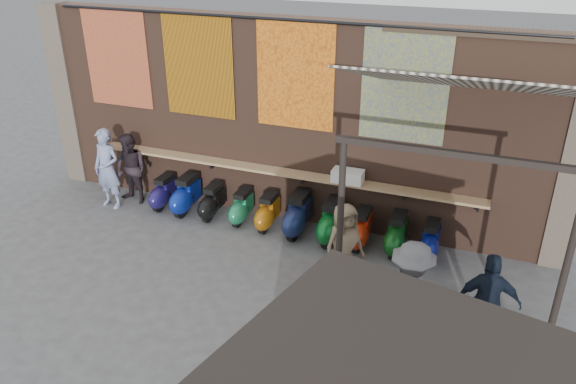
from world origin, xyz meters
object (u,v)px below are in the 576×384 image
object	(u,v)px
scooter_stool_7	(361,229)
scooter_stool_9	(430,241)
scooter_stool_4	(268,212)
scooter_stool_5	(298,215)
scooter_stool_1	(187,195)
scooter_stool_8	(397,234)
shelf_box	(348,176)
shopper_grey	(410,296)
scooter_stool_0	(164,192)
scooter_stool_6	(332,222)
diner_left	(107,169)
shopper_tan	(344,245)
scooter_stool_2	(213,202)
scooter_stool_3	(242,207)
diner_right	(131,169)
shopper_navy	(488,303)

from	to	relation	value
scooter_stool_7	scooter_stool_9	size ratio (longest dim) A/B	1.04
scooter_stool_4	scooter_stool_5	xyz separation A→B (m)	(0.64, -0.00, 0.07)
scooter_stool_1	scooter_stool_8	size ratio (longest dim) A/B	1.06
shelf_box	scooter_stool_9	size ratio (longest dim) A/B	0.80
shelf_box	scooter_stool_4	distance (m)	1.77
scooter_stool_5	shopper_grey	xyz separation A→B (m)	(2.54, -2.44, 0.42)
scooter_stool_0	scooter_stool_6	distance (m)	3.74
scooter_stool_8	shopper_grey	xyz separation A→B (m)	(0.63, -2.45, 0.47)
scooter_stool_4	scooter_stool_7	size ratio (longest dim) A/B	0.97
diner_left	scooter_stool_5	bearing A→B (deg)	10.76
shelf_box	scooter_stool_4	xyz separation A→B (m)	(-1.50, -0.32, -0.89)
scooter_stool_1	shopper_tan	xyz separation A→B (m)	(3.76, -1.33, 0.35)
scooter_stool_1	scooter_stool_4	xyz separation A→B (m)	(1.85, -0.02, -0.04)
scooter_stool_4	shopper_tan	size ratio (longest dim) A/B	0.50
scooter_stool_4	scooter_stool_6	bearing A→B (deg)	-1.24
scooter_stool_4	scooter_stool_6	distance (m)	1.32
scooter_stool_2	scooter_stool_1	bearing A→B (deg)	179.34
scooter_stool_1	scooter_stool_8	xyz separation A→B (m)	(4.40, -0.01, -0.02)
scooter_stool_0	scooter_stool_3	size ratio (longest dim) A/B	1.02
scooter_stool_5	diner_right	world-z (taller)	diner_right
shopper_grey	scooter_stool_4	bearing A→B (deg)	-21.26
scooter_stool_2	diner_right	size ratio (longest dim) A/B	0.47
scooter_stool_9	diner_right	xyz separation A→B (m)	(-6.34, -0.00, 0.42)
diner_left	shopper_grey	world-z (taller)	diner_left
scooter_stool_0	scooter_stool_1	bearing A→B (deg)	-2.18
scooter_stool_4	scooter_stool_1	bearing A→B (deg)	179.41
scooter_stool_7	diner_left	world-z (taller)	diner_left
scooter_stool_1	shopper_tan	bearing A→B (deg)	-19.46
scooter_stool_1	shopper_navy	xyz separation A→B (m)	(6.06, -2.12, 0.37)
scooter_stool_3	scooter_stool_4	xyz separation A→B (m)	(0.59, -0.03, 0.02)
scooter_stool_0	shelf_box	bearing A→B (deg)	4.03
scooter_stool_7	shopper_tan	bearing A→B (deg)	-89.11
scooter_stool_4	scooter_stool_8	size ratio (longest dim) A/B	0.94
scooter_stool_4	scooter_stool_2	bearing A→B (deg)	179.44
scooter_stool_4	shopper_navy	world-z (taller)	shopper_navy
scooter_stool_8	shopper_grey	world-z (taller)	shopper_grey
scooter_stool_6	scooter_stool_8	size ratio (longest dim) A/B	1.10
scooter_stool_0	scooter_stool_2	world-z (taller)	scooter_stool_2
scooter_stool_1	scooter_stool_3	xyz separation A→B (m)	(1.27, 0.01, -0.06)
scooter_stool_3	scooter_stool_5	world-z (taller)	scooter_stool_5
scooter_stool_9	shopper_tan	bearing A→B (deg)	-133.23
scooter_stool_2	shopper_tan	xyz separation A→B (m)	(3.15, -1.32, 0.40)
scooter_stool_7	shopper_grey	xyz separation A→B (m)	(1.29, -2.42, 0.48)
scooter_stool_7	scooter_stool_5	bearing A→B (deg)	179.33
scooter_stool_7	shopper_tan	size ratio (longest dim) A/B	0.51
scooter_stool_2	diner_right	bearing A→B (deg)	179.84
scooter_stool_4	scooter_stool_0	bearing A→B (deg)	179.04
scooter_stool_6	shopper_navy	xyz separation A→B (m)	(2.89, -2.07, 0.36)
scooter_stool_5	scooter_stool_9	world-z (taller)	scooter_stool_5
scooter_stool_6	diner_right	xyz separation A→B (m)	(-4.49, 0.05, 0.36)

